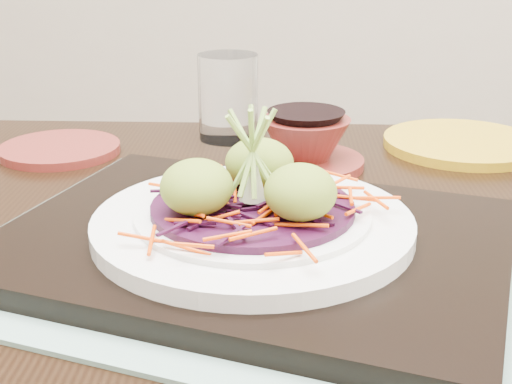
# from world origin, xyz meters

# --- Properties ---
(dining_table) EXTENTS (1.24, 0.89, 0.73)m
(dining_table) POSITION_xyz_m (0.03, -0.02, 0.63)
(dining_table) COLOR black
(dining_table) RESTS_ON ground
(placemat) EXTENTS (0.56, 0.48, 0.00)m
(placemat) POSITION_xyz_m (0.06, -0.07, 0.73)
(placemat) COLOR gray
(placemat) RESTS_ON dining_table
(serving_tray) EXTENTS (0.48, 0.40, 0.02)m
(serving_tray) POSITION_xyz_m (0.06, -0.07, 0.74)
(serving_tray) COLOR black
(serving_tray) RESTS_ON placemat
(white_plate) EXTENTS (0.28, 0.28, 0.02)m
(white_plate) POSITION_xyz_m (0.06, -0.07, 0.76)
(white_plate) COLOR silver
(white_plate) RESTS_ON serving_tray
(cabbage_bed) EXTENTS (0.17, 0.17, 0.01)m
(cabbage_bed) POSITION_xyz_m (0.06, -0.07, 0.78)
(cabbage_bed) COLOR #330A24
(cabbage_bed) RESTS_ON white_plate
(carrot_julienne) EXTENTS (0.21, 0.21, 0.01)m
(carrot_julienne) POSITION_xyz_m (0.06, -0.07, 0.78)
(carrot_julienne) COLOR #DB3E03
(carrot_julienne) RESTS_ON cabbage_bed
(guacamole_scoops) EXTENTS (0.15, 0.13, 0.05)m
(guacamole_scoops) POSITION_xyz_m (0.06, -0.07, 0.80)
(guacamole_scoops) COLOR olive
(guacamole_scoops) RESTS_ON cabbage_bed
(scallion_garnish) EXTENTS (0.06, 0.06, 0.10)m
(scallion_garnish) POSITION_xyz_m (0.06, -0.07, 0.82)
(scallion_garnish) COLOR #86B146
(scallion_garnish) RESTS_ON cabbage_bed
(terracotta_side_plate) EXTENTS (0.19, 0.19, 0.01)m
(terracotta_side_plate) POSITION_xyz_m (-0.22, 0.19, 0.73)
(terracotta_side_plate) COLOR #5F1B16
(terracotta_side_plate) RESTS_ON dining_table
(water_glass) EXTENTS (0.10, 0.10, 0.11)m
(water_glass) POSITION_xyz_m (-0.02, 0.29, 0.79)
(water_glass) COLOR white
(water_glass) RESTS_ON dining_table
(terracotta_bowl_set) EXTENTS (0.17, 0.17, 0.06)m
(terracotta_bowl_set) POSITION_xyz_m (0.09, 0.18, 0.76)
(terracotta_bowl_set) COLOR #5F1B16
(terracotta_bowl_set) RESTS_ON dining_table
(yellow_plate) EXTENTS (0.23, 0.23, 0.01)m
(yellow_plate) POSITION_xyz_m (0.29, 0.29, 0.73)
(yellow_plate) COLOR #B68A14
(yellow_plate) RESTS_ON dining_table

